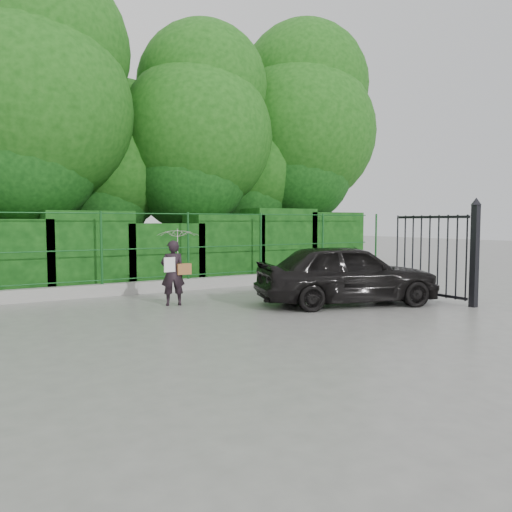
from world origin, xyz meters
TOP-DOWN VIEW (x-y plane):
  - ground at (0.00, 0.00)m, footprint 80.00×80.00m
  - kerb at (0.00, 4.50)m, footprint 14.00×0.25m
  - fence at (0.22, 4.50)m, footprint 14.13×0.06m
  - hedge at (0.04, 5.50)m, footprint 14.20×1.20m
  - trees at (1.14, 7.74)m, footprint 17.10×6.15m
  - gate at (4.60, -0.72)m, footprint 0.22×2.33m
  - woman at (-0.78, 2.38)m, footprint 0.90×0.92m
  - car at (2.48, 0.48)m, footprint 4.33×2.73m

SIDE VIEW (x-z plane):
  - ground at x=0.00m, z-range 0.00..0.00m
  - kerb at x=0.00m, z-range 0.00..0.30m
  - car at x=2.48m, z-range 0.00..1.37m
  - hedge at x=0.04m, z-range -0.09..2.18m
  - woman at x=-0.78m, z-range 0.28..1.97m
  - gate at x=4.60m, z-range 0.01..2.37m
  - fence at x=0.22m, z-range 0.30..2.10m
  - trees at x=1.14m, z-range 0.58..8.66m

